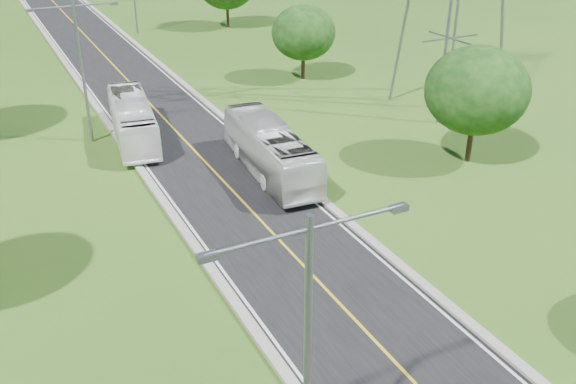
{
  "coord_description": "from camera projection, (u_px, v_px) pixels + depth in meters",
  "views": [
    {
      "loc": [
        -12.68,
        -0.13,
        17.57
      ],
      "look_at": [
        0.33,
        25.86,
        3.0
      ],
      "focal_mm": 40.0,
      "sensor_mm": 36.0,
      "label": 1
    }
  ],
  "objects": [
    {
      "name": "ground",
      "position": [
        125.0,
        77.0,
        61.02
      ],
      "size": [
        260.0,
        260.0,
        0.0
      ],
      "primitive_type": "plane",
      "color": "#284E16",
      "rests_on": "ground"
    },
    {
      "name": "road",
      "position": [
        110.0,
        62.0,
        65.8
      ],
      "size": [
        8.0,
        150.0,
        0.06
      ],
      "primitive_type": "cube",
      "color": "black",
      "rests_on": "ground"
    },
    {
      "name": "curb_left",
      "position": [
        68.0,
        66.0,
        64.06
      ],
      "size": [
        0.5,
        150.0,
        0.22
      ],
      "primitive_type": "cube",
      "color": "gray",
      "rests_on": "ground"
    },
    {
      "name": "curb_right",
      "position": [
        151.0,
        57.0,
        67.47
      ],
      "size": [
        0.5,
        150.0,
        0.22
      ],
      "primitive_type": "cube",
      "color": "gray",
      "rests_on": "ground"
    },
    {
      "name": "speed_limit_sign",
      "position": [
        273.0,
        127.0,
        44.78
      ],
      "size": [
        0.55,
        0.09,
        2.4
      ],
      "color": "slate",
      "rests_on": "ground"
    },
    {
      "name": "streetlight_near_left",
      "position": [
        308.0,
        345.0,
        17.58
      ],
      "size": [
        5.9,
        0.25,
        10.0
      ],
      "color": "slate",
      "rests_on": "ground"
    },
    {
      "name": "streetlight_mid_left",
      "position": [
        81.0,
        61.0,
        43.96
      ],
      "size": [
        5.9,
        0.25,
        10.0
      ],
      "color": "slate",
      "rests_on": "ground"
    },
    {
      "name": "tree_rb",
      "position": [
        477.0,
        90.0,
        41.22
      ],
      "size": [
        6.72,
        6.72,
        7.82
      ],
      "color": "black",
      "rests_on": "ground"
    },
    {
      "name": "tree_rc",
      "position": [
        303.0,
        33.0,
        58.68
      ],
      "size": [
        5.88,
        5.88,
        6.84
      ],
      "color": "black",
      "rests_on": "ground"
    },
    {
      "name": "bus_outbound",
      "position": [
        270.0,
        150.0,
        40.86
      ],
      "size": [
        3.64,
        11.76,
        3.23
      ],
      "primitive_type": "imported",
      "rotation": [
        0.0,
        0.0,
        3.06
      ],
      "color": "silver",
      "rests_on": "road"
    },
    {
      "name": "bus_inbound",
      "position": [
        133.0,
        120.0,
        46.08
      ],
      "size": [
        4.11,
        11.21,
        3.05
      ],
      "primitive_type": "imported",
      "rotation": [
        0.0,
        0.0,
        -0.14
      ],
      "color": "white",
      "rests_on": "road"
    }
  ]
}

